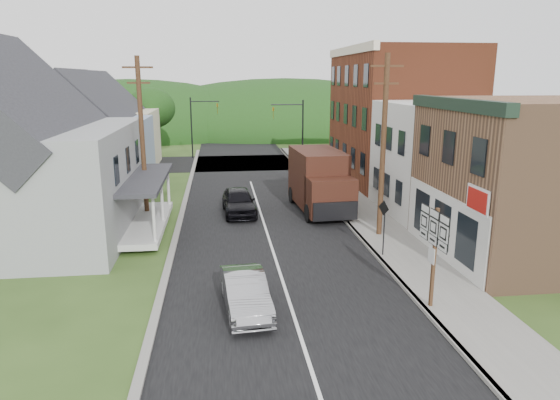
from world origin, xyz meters
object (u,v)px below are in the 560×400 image
object	(u,v)px
dark_sedan	(239,202)
warning_sign	(384,220)
delivery_van	(320,181)
silver_sedan	(245,293)
route_sign_cluster	(434,244)

from	to	relation	value
dark_sedan	warning_sign	xyz separation A→B (m)	(6.06, -8.17, 0.99)
delivery_van	silver_sedan	bearing A→B (deg)	-115.45
route_sign_cluster	warning_sign	bearing A→B (deg)	87.65
silver_sedan	warning_sign	distance (m)	7.87
dark_sedan	warning_sign	bearing A→B (deg)	-56.42
delivery_van	route_sign_cluster	xyz separation A→B (m)	(1.16, -13.52, 0.59)
silver_sedan	delivery_van	world-z (taller)	delivery_van
delivery_van	warning_sign	world-z (taller)	delivery_van
silver_sedan	route_sign_cluster	world-z (taller)	route_sign_cluster
dark_sedan	delivery_van	distance (m)	4.99
route_sign_cluster	warning_sign	xyz separation A→B (m)	(0.03, 5.17, -0.67)
silver_sedan	warning_sign	world-z (taller)	warning_sign
dark_sedan	delivery_van	bearing A→B (deg)	-0.95
delivery_van	route_sign_cluster	size ratio (longest dim) A/B	1.89
delivery_van	route_sign_cluster	world-z (taller)	route_sign_cluster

